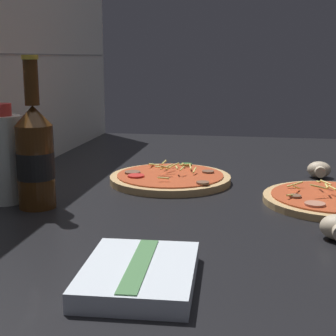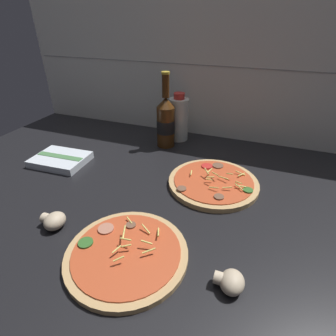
{
  "view_description": "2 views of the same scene",
  "coord_description": "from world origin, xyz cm",
  "px_view_note": "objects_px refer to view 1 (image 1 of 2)",
  "views": [
    {
      "loc": [
        -97.46,
        -9.32,
        29.26
      ],
      "look_at": [
        -2.27,
        7.47,
        8.43
      ],
      "focal_mm": 55.0,
      "sensor_mm": 36.0,
      "label": 1
    },
    {
      "loc": [
        20.58,
        -55.85,
        46.24
      ],
      "look_at": [
        -1.13,
        1.38,
        10.24
      ],
      "focal_mm": 28.0,
      "sensor_mm": 36.0,
      "label": 2
    }
  ],
  "objects_px": {
    "pizza_near": "(332,199)",
    "oil_bottle": "(3,157)",
    "pizza_far": "(170,178)",
    "beer_bottle": "(35,155)",
    "mushroom_left": "(319,170)",
    "dish_towel": "(139,274)"
  },
  "relations": [
    {
      "from": "pizza_near",
      "to": "dish_towel",
      "type": "relative_size",
      "value": 1.42
    },
    {
      "from": "dish_towel",
      "to": "oil_bottle",
      "type": "bearing_deg",
      "value": 47.0
    },
    {
      "from": "pizza_far",
      "to": "dish_towel",
      "type": "distance_m",
      "value": 0.52
    },
    {
      "from": "pizza_far",
      "to": "oil_bottle",
      "type": "distance_m",
      "value": 0.36
    },
    {
      "from": "beer_bottle",
      "to": "oil_bottle",
      "type": "height_order",
      "value": "beer_bottle"
    },
    {
      "from": "pizza_far",
      "to": "oil_bottle",
      "type": "relative_size",
      "value": 1.42
    },
    {
      "from": "dish_towel",
      "to": "pizza_near",
      "type": "bearing_deg",
      "value": -34.39
    },
    {
      "from": "pizza_near",
      "to": "pizza_far",
      "type": "distance_m",
      "value": 0.34
    },
    {
      "from": "oil_bottle",
      "to": "mushroom_left",
      "type": "bearing_deg",
      "value": -63.18
    },
    {
      "from": "pizza_far",
      "to": "beer_bottle",
      "type": "bearing_deg",
      "value": 138.19
    },
    {
      "from": "dish_towel",
      "to": "mushroom_left",
      "type": "bearing_deg",
      "value": -24.04
    },
    {
      "from": "pizza_far",
      "to": "beer_bottle",
      "type": "xyz_separation_m",
      "value": [
        -0.23,
        0.21,
        0.09
      ]
    },
    {
      "from": "beer_bottle",
      "to": "oil_bottle",
      "type": "distance_m",
      "value": 0.08
    },
    {
      "from": "mushroom_left",
      "to": "pizza_far",
      "type": "bearing_deg",
      "value": 107.39
    },
    {
      "from": "mushroom_left",
      "to": "dish_towel",
      "type": "xyz_separation_m",
      "value": [
        -0.62,
        0.27,
        -0.01
      ]
    },
    {
      "from": "beer_bottle",
      "to": "mushroom_left",
      "type": "height_order",
      "value": "beer_bottle"
    },
    {
      "from": "dish_towel",
      "to": "beer_bottle",
      "type": "bearing_deg",
      "value": 42.05
    },
    {
      "from": "pizza_near",
      "to": "dish_towel",
      "type": "xyz_separation_m",
      "value": [
        -0.4,
        0.28,
        0.0
      ]
    },
    {
      "from": "mushroom_left",
      "to": "beer_bottle",
      "type": "bearing_deg",
      "value": 122.0
    },
    {
      "from": "pizza_far",
      "to": "pizza_near",
      "type": "bearing_deg",
      "value": -108.9
    },
    {
      "from": "pizza_near",
      "to": "oil_bottle",
      "type": "distance_m",
      "value": 0.62
    },
    {
      "from": "pizza_near",
      "to": "beer_bottle",
      "type": "bearing_deg",
      "value": 102.54
    }
  ]
}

